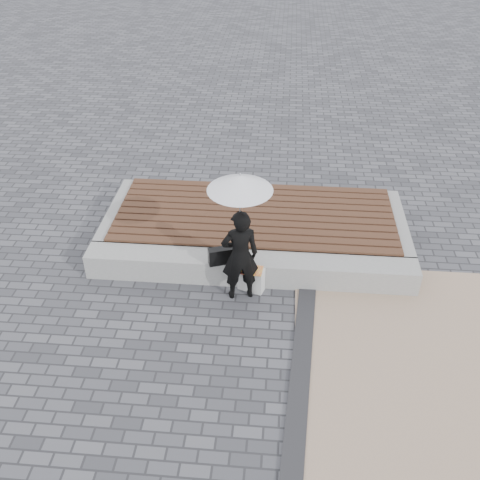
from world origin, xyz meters
name	(u,v)px	position (x,y,z in m)	size (l,w,h in m)	color
ground	(241,356)	(0.00, 0.00, 0.00)	(80.00, 80.00, 0.00)	#535358
edging_band	(299,390)	(0.75, -0.50, 0.02)	(0.25, 5.20, 0.04)	#29292C
seating_ledge	(250,268)	(0.00, 1.60, 0.20)	(5.00, 0.45, 0.40)	#A9AAA4
timber_platform	(255,224)	(0.00, 2.80, 0.20)	(5.00, 2.00, 0.40)	gray
timber_decking	(255,213)	(0.00, 2.80, 0.42)	(4.60, 2.00, 0.04)	#54311F
woman	(240,256)	(-0.12, 1.20, 0.73)	(0.53, 0.35, 1.46)	black
parasol	(240,183)	(-0.12, 1.20, 1.90)	(0.86, 0.86, 1.10)	#B1B2B7
handbag	(221,256)	(-0.42, 1.44, 0.53)	(0.37, 0.13, 0.26)	black
canvas_tote	(251,279)	(0.04, 1.35, 0.20)	(0.38, 0.16, 0.40)	silver
magazine	(251,270)	(0.04, 1.30, 0.41)	(0.33, 0.24, 0.01)	red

